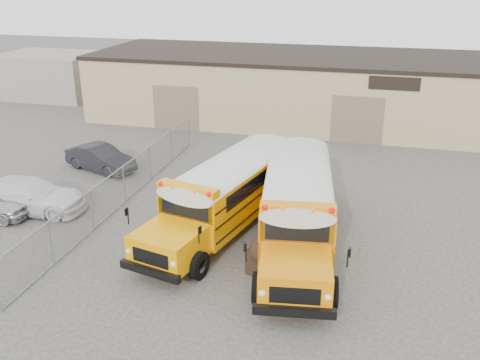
% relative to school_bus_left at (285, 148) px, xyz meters
% --- Properties ---
extents(ground, '(120.00, 120.00, 0.00)m').
position_rel_school_bus_left_xyz_m(ground, '(-0.77, -7.83, -1.71)').
color(ground, '#3C3A37').
rests_on(ground, ground).
extents(warehouse, '(30.20, 10.20, 4.67)m').
position_rel_school_bus_left_xyz_m(warehouse, '(-0.78, 12.17, 0.66)').
color(warehouse, tan).
rests_on(warehouse, ground).
extents(chainlink_fence, '(0.07, 18.07, 1.81)m').
position_rel_school_bus_left_xyz_m(chainlink_fence, '(-6.77, -4.83, -0.81)').
color(chainlink_fence, gray).
rests_on(chainlink_fence, ground).
extents(distant_building_left, '(8.00, 6.00, 3.60)m').
position_rel_school_bus_left_xyz_m(distant_building_left, '(-22.77, 14.17, 0.09)').
color(distant_building_left, gray).
rests_on(distant_building_left, ground).
extents(school_bus_left, '(4.70, 10.40, 2.96)m').
position_rel_school_bus_left_xyz_m(school_bus_left, '(0.00, 0.00, 0.00)').
color(school_bus_left, '#ED9600').
rests_on(school_bus_left, ground).
extents(school_bus_right, '(4.05, 10.80, 3.08)m').
position_rel_school_bus_left_xyz_m(school_bus_right, '(0.76, -0.39, 0.07)').
color(school_bus_right, orange).
rests_on(school_bus_right, ground).
extents(tarp_bundle, '(1.24, 1.19, 1.46)m').
position_rel_school_bus_left_xyz_m(tarp_bundle, '(0.91, -9.40, -0.96)').
color(tarp_bundle, black).
rests_on(tarp_bundle, ground).
extents(car_white, '(5.37, 2.57, 1.51)m').
position_rel_school_bus_left_xyz_m(car_white, '(-10.52, -6.83, -0.96)').
color(car_white, silver).
rests_on(car_white, ground).
extents(car_dark, '(4.42, 2.71, 1.38)m').
position_rel_school_bus_left_xyz_m(car_dark, '(-9.96, -1.23, -1.02)').
color(car_dark, black).
rests_on(car_dark, ground).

